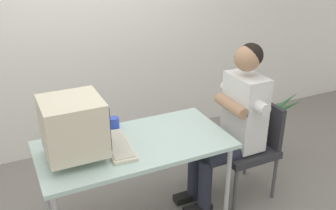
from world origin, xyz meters
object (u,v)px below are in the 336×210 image
(desk, at_px, (135,149))
(potted_plant, at_px, (265,126))
(person_seated, at_px, (234,120))
(keyboard, at_px, (118,145))
(desk_mug, at_px, (114,123))
(crt_monitor, at_px, (74,126))
(office_chair, at_px, (250,142))

(desk, distance_m, potted_plant, 1.56)
(person_seated, distance_m, potted_plant, 0.83)
(keyboard, distance_m, person_seated, 0.97)
(potted_plant, distance_m, desk_mug, 1.61)
(crt_monitor, height_order, office_chair, crt_monitor)
(crt_monitor, xyz_separation_m, office_chair, (1.45, -0.02, -0.47))
(potted_plant, bearing_deg, office_chair, -142.56)
(keyboard, height_order, desk_mug, desk_mug)
(office_chair, relative_size, desk_mug, 8.73)
(desk, xyz_separation_m, person_seated, (0.85, -0.03, 0.07))
(desk_mug, bearing_deg, office_chair, -15.81)
(desk, height_order, person_seated, person_seated)
(keyboard, bearing_deg, office_chair, -1.17)
(keyboard, relative_size, potted_plant, 0.59)
(crt_monitor, distance_m, office_chair, 1.52)
(potted_plant, bearing_deg, person_seated, -151.03)
(keyboard, xyz_separation_m, potted_plant, (1.63, 0.34, -0.36))
(desk, relative_size, crt_monitor, 3.28)
(desk, xyz_separation_m, keyboard, (-0.13, -0.01, 0.07))
(crt_monitor, distance_m, person_seated, 1.28)
(desk, height_order, crt_monitor, crt_monitor)
(crt_monitor, bearing_deg, keyboard, 1.40)
(desk, xyz_separation_m, crt_monitor, (-0.42, -0.01, 0.29))
(crt_monitor, xyz_separation_m, keyboard, (0.29, 0.01, -0.22))
(person_seated, xyz_separation_m, potted_plant, (0.65, 0.36, -0.36))
(potted_plant, relative_size, desk_mug, 8.45)
(office_chair, height_order, potted_plant, office_chair)
(crt_monitor, relative_size, office_chair, 0.51)
(office_chair, relative_size, person_seated, 0.61)
(desk, distance_m, person_seated, 0.85)
(office_chair, height_order, person_seated, person_seated)
(person_seated, height_order, desk_mug, person_seated)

